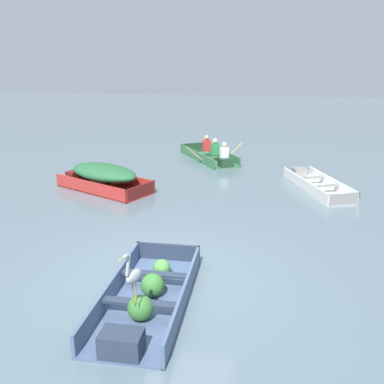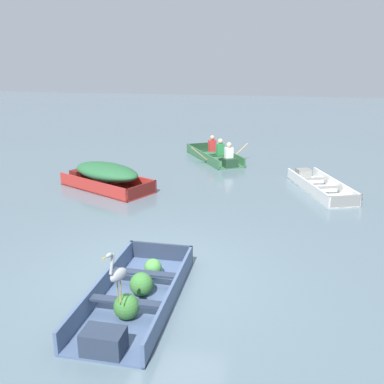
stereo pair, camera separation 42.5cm
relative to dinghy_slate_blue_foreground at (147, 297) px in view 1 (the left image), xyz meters
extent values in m
plane|color=slate|center=(0.01, 0.97, -0.15)|extent=(80.00, 80.00, 0.00)
cube|color=#475B7F|center=(-0.01, 0.10, -0.13)|extent=(1.28, 3.01, 0.04)
cube|color=#475B7F|center=(0.58, 0.11, 0.03)|extent=(0.10, 2.99, 0.36)
cube|color=#475B7F|center=(-0.60, 0.09, 0.03)|extent=(0.10, 2.99, 0.36)
cube|color=#273246|center=(-0.03, 1.57, 0.03)|extent=(1.23, 0.07, 0.36)
cube|color=#273246|center=(0.01, -1.22, 0.05)|extent=(0.56, 0.37, 0.33)
cube|color=#273246|center=(0.00, -0.35, 0.12)|extent=(1.13, 0.18, 0.04)
cube|color=#273246|center=(-0.02, 0.55, 0.12)|extent=(1.13, 0.18, 0.04)
sphere|color=#387533|center=(0.03, -0.42, 0.08)|extent=(0.38, 0.38, 0.38)
sphere|color=#387533|center=(0.02, 0.25, 0.08)|extent=(0.39, 0.39, 0.39)
sphere|color=#4C9342|center=(0.01, 0.92, 0.04)|extent=(0.31, 0.31, 0.31)
cube|color=#AD2D28|center=(-2.99, 5.87, -0.13)|extent=(3.16, 2.33, 0.04)
cube|color=#AD2D28|center=(-3.24, 5.35, 0.04)|extent=(2.68, 1.31, 0.38)
cube|color=#AD2D28|center=(-2.75, 6.38, 0.04)|extent=(2.68, 1.31, 0.38)
cube|color=maroon|center=(-1.69, 5.25, 0.04)|extent=(0.55, 1.09, 0.38)
cube|color=maroon|center=(-4.16, 6.42, 0.06)|extent=(0.55, 0.64, 0.34)
cube|color=maroon|center=(-3.39, 6.06, 0.13)|extent=(0.61, 1.05, 0.04)
cube|color=maroon|center=(-2.60, 5.68, 0.13)|extent=(0.61, 1.05, 0.04)
ellipsoid|color=#286038|center=(-2.99, 5.87, 0.38)|extent=(2.66, 2.05, 0.48)
cube|color=white|center=(3.26, 6.96, -0.13)|extent=(1.93, 3.15, 0.04)
cube|color=white|center=(2.85, 6.81, 0.02)|extent=(1.11, 2.84, 0.34)
cube|color=white|center=(3.67, 7.12, 0.02)|extent=(1.11, 2.84, 0.34)
cube|color=gray|center=(3.78, 5.58, 0.02)|extent=(0.88, 0.37, 0.34)
cube|color=gray|center=(2.79, 8.21, 0.04)|extent=(0.52, 0.48, 0.31)
cube|color=gray|center=(3.10, 7.39, 0.10)|extent=(0.83, 0.44, 0.04)
cube|color=gray|center=(3.42, 6.54, 0.10)|extent=(0.83, 0.44, 0.04)
cube|color=#387047|center=(-0.52, 10.43, -0.13)|extent=(2.67, 3.35, 0.04)
cube|color=#387047|center=(-0.09, 10.71, 0.02)|extent=(1.82, 2.80, 0.35)
cube|color=#387047|center=(-0.95, 10.16, 0.02)|extent=(1.82, 2.80, 0.35)
cube|color=#1E3D27|center=(-1.39, 11.80, 0.02)|extent=(0.92, 0.62, 0.35)
cube|color=#1E3D27|center=(0.27, 9.20, 0.04)|extent=(0.60, 0.56, 0.31)
cube|color=#1E3D27|center=(-0.25, 10.02, 0.11)|extent=(0.90, 0.66, 0.04)
cube|color=#1E3D27|center=(-0.78, 10.85, 0.11)|extent=(0.90, 0.66, 0.04)
cube|color=red|center=(-0.62, 10.60, 0.35)|extent=(0.33, 0.30, 0.44)
sphere|color=tan|center=(-0.62, 10.60, 0.67)|extent=(0.18, 0.18, 0.18)
cube|color=#338C4C|center=(-0.21, 9.95, 0.35)|extent=(0.33, 0.30, 0.44)
sphere|color=beige|center=(-0.21, 9.95, 0.67)|extent=(0.18, 0.18, 0.18)
cube|color=white|center=(0.21, 9.30, 0.35)|extent=(0.33, 0.30, 0.44)
sphere|color=beige|center=(0.21, 9.30, 0.67)|extent=(0.18, 0.18, 0.18)
cylinder|color=tan|center=(0.49, 10.40, 0.24)|extent=(0.56, 0.38, 0.55)
cylinder|color=tan|center=(-0.91, 9.50, 0.24)|extent=(0.56, 0.38, 0.55)
cylinder|color=olive|center=(0.05, -0.65, 0.45)|extent=(0.02, 0.02, 0.35)
cylinder|color=olive|center=(-0.01, -0.63, 0.45)|extent=(0.02, 0.02, 0.35)
ellipsoid|color=#93999E|center=(0.02, -0.64, 0.71)|extent=(0.23, 0.35, 0.18)
cylinder|color=#93999E|center=(-0.02, -0.75, 0.93)|extent=(0.08, 0.12, 0.28)
ellipsoid|color=#93999E|center=(-0.03, -0.79, 1.08)|extent=(0.09, 0.12, 0.06)
cone|color=gold|center=(-0.05, -0.87, 1.08)|extent=(0.05, 0.10, 0.02)
camera|label=1|loc=(1.75, -5.69, 3.57)|focal=40.00mm
camera|label=2|loc=(2.17, -5.60, 3.57)|focal=40.00mm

